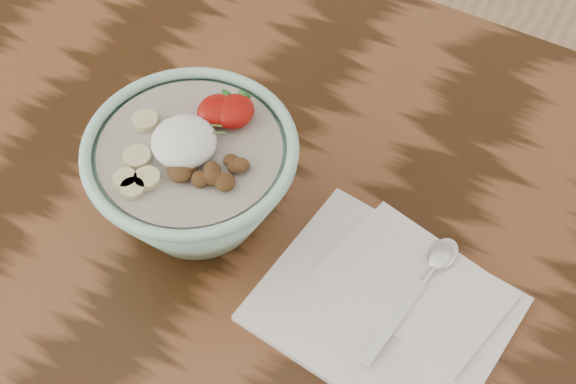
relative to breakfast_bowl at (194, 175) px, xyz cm
name	(u,v)px	position (x,y,z in cm)	size (l,w,h in cm)	color
table	(203,268)	(0.18, -1.40, -16.52)	(160.00, 90.00, 75.00)	black
breakfast_bowl	(194,175)	(0.00, 0.00, 0.00)	(21.21, 21.21, 14.39)	#A1D9BF
napkin	(390,304)	(22.55, -0.39, -6.62)	(25.54, 22.02, 1.44)	white
spoon	(431,271)	(24.73, 4.34, -5.41)	(4.18, 17.05, 0.89)	silver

